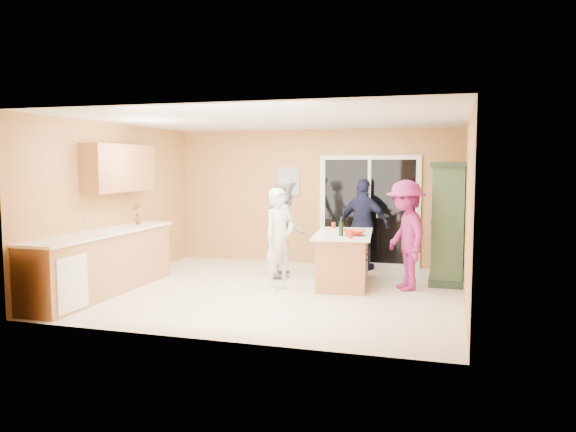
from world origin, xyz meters
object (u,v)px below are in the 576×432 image
(green_hutch, at_px, (448,224))
(woman_white, at_px, (279,239))
(woman_navy, at_px, (364,225))
(woman_magenta, at_px, (406,235))
(kitchen_island, at_px, (343,261))
(woman_grey, at_px, (286,227))

(green_hutch, bearing_deg, woman_white, -152.57)
(woman_navy, bearing_deg, woman_magenta, 135.26)
(kitchen_island, xyz_separation_m, woman_grey, (-1.10, 0.46, 0.46))
(woman_grey, height_order, woman_magenta, woman_grey)
(woman_white, xyz_separation_m, woman_grey, (-0.21, 1.05, 0.07))
(woman_grey, xyz_separation_m, woman_magenta, (2.08, -0.51, -0.00))
(kitchen_island, xyz_separation_m, woman_navy, (0.10, 1.40, 0.44))
(woman_white, distance_m, woman_grey, 1.08)
(woman_grey, bearing_deg, woman_magenta, -117.19)
(woman_navy, relative_size, woman_magenta, 0.98)
(green_hutch, bearing_deg, woman_grey, -175.04)
(kitchen_island, height_order, woman_magenta, woman_magenta)
(kitchen_island, bearing_deg, green_hutch, 16.96)
(green_hutch, bearing_deg, woman_magenta, -129.52)
(woman_white, distance_m, woman_magenta, 1.94)
(woman_grey, relative_size, woman_magenta, 1.00)
(woman_white, height_order, woman_magenta, woman_magenta)
(kitchen_island, relative_size, woman_grey, 1.00)
(woman_grey, relative_size, woman_navy, 1.02)
(woman_navy, xyz_separation_m, woman_magenta, (0.87, -1.45, 0.01))
(kitchen_island, height_order, green_hutch, green_hutch)
(kitchen_island, height_order, woman_grey, woman_grey)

